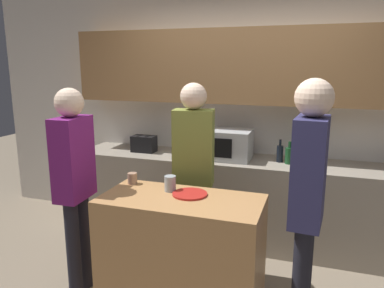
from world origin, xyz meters
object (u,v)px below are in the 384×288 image
object	(u,v)px
toaster	(144,144)
bottle_2	(300,155)
plate_on_island	(190,194)
cup_1	(170,184)
cup_0	(132,178)
person_right	(74,175)
microwave	(226,144)
bottle_1	(289,155)
person_center	(193,163)
bottle_0	(280,153)
person_left	(308,192)
bottle_3	(307,152)

from	to	relation	value
toaster	bottle_2	bearing A→B (deg)	-2.26
toaster	plate_on_island	world-z (taller)	toaster
plate_on_island	cup_1	xyz separation A→B (m)	(-0.17, 0.04, 0.05)
cup_0	person_right	distance (m)	0.45
microwave	toaster	xyz separation A→B (m)	(-0.93, 0.00, -0.06)
microwave	bottle_1	world-z (taller)	microwave
toaster	person_right	distance (m)	1.32
bottle_2	cup_1	bearing A→B (deg)	-129.54
bottle_1	person_center	world-z (taller)	person_center
cup_0	person_center	bearing A→B (deg)	41.99
toaster	plate_on_island	distance (m)	1.53
microwave	cup_1	bearing A→B (deg)	-97.65
microwave	person_center	xyz separation A→B (m)	(-0.11, -0.73, -0.02)
plate_on_island	person_center	xyz separation A→B (m)	(-0.13, 0.47, 0.11)
bottle_0	cup_0	distance (m)	1.54
microwave	person_center	world-z (taller)	person_center
cup_0	bottle_2	bearing A→B (deg)	39.15
plate_on_island	toaster	bearing A→B (deg)	128.48
cup_1	person_left	bearing A→B (deg)	-10.52
bottle_1	cup_0	size ratio (longest dim) A/B	2.47
bottle_3	cup_1	xyz separation A→B (m)	(-0.96, -1.22, -0.04)
bottle_2	person_left	world-z (taller)	person_left
bottle_1	cup_1	world-z (taller)	bottle_1
person_center	bottle_2	bearing A→B (deg)	-151.30
bottle_1	toaster	bearing A→B (deg)	179.62
bottle_3	plate_on_island	world-z (taller)	bottle_3
bottle_1	cup_1	size ratio (longest dim) A/B	1.86
plate_on_island	person_right	bearing A→B (deg)	-172.04
person_right	bottle_3	bearing A→B (deg)	126.13
bottle_0	plate_on_island	bearing A→B (deg)	-113.43
bottle_2	cup_1	distance (m)	1.41
bottle_1	plate_on_island	bearing A→B (deg)	-117.80
microwave	person_right	world-z (taller)	person_right
microwave	plate_on_island	world-z (taller)	microwave
bottle_0	person_center	distance (m)	1.00
microwave	bottle_3	size ratio (longest dim) A/B	1.79
bottle_3	plate_on_island	distance (m)	1.49
bottle_3	cup_1	size ratio (longest dim) A/B	2.43
cup_1	person_center	distance (m)	0.43
bottle_0	bottle_3	xyz separation A→B (m)	(0.26, 0.03, 0.02)
toaster	person_left	bearing A→B (deg)	-37.02
cup_0	person_center	xyz separation A→B (m)	(0.40, 0.36, 0.07)
person_center	person_right	xyz separation A→B (m)	(-0.78, -0.59, -0.02)
bottle_2	person_left	distance (m)	1.28
microwave	bottle_3	distance (m)	0.81
bottle_3	person_center	distance (m)	1.21
bottle_1	plate_on_island	distance (m)	1.34
bottle_1	person_center	size ratio (longest dim) A/B	0.13
bottle_3	person_right	xyz separation A→B (m)	(-1.70, -1.38, -0.00)
cup_0	person_left	bearing A→B (deg)	-10.60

